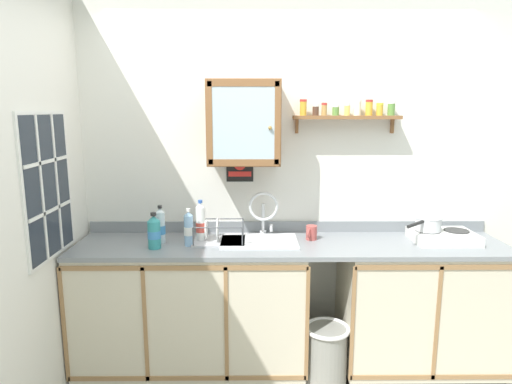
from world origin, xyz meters
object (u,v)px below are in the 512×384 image
saucepan (428,223)px  trash_bin (326,356)px  bottle_detergent_teal_2 (154,232)px  warning_sign (240,168)px  sink (260,243)px  bottle_water_clear_0 (161,226)px  hot_plate_stove (443,237)px  mug (311,233)px  wall_cabinet (244,123)px  bottle_opaque_white_1 (201,223)px  dish_rack (218,238)px  bottle_water_blue_3 (189,229)px

saucepan → trash_bin: (-0.71, -0.24, -0.84)m
bottle_detergent_teal_2 → warning_sign: bearing=35.4°
saucepan → warning_sign: size_ratio=1.49×
sink → bottle_water_clear_0: 0.68m
hot_plate_stove → bottle_detergent_teal_2: (-1.94, -0.13, 0.07)m
trash_bin → bottle_water_clear_0: bearing=169.5°
mug → warning_sign: (-0.50, 0.20, 0.43)m
wall_cabinet → warning_sign: wall_cabinet is taller
bottle_water_clear_0 → hot_plate_stove: bearing=0.4°
bottle_detergent_teal_2 → sink: bearing=12.4°
trash_bin → bottle_opaque_white_1: bearing=163.9°
warning_sign → bottle_water_clear_0: bearing=-153.1°
sink → bottle_opaque_white_1: 0.43m
wall_cabinet → trash_bin: 1.64m
wall_cabinet → sink: bearing=-37.0°
mug → hot_plate_stove: bearing=-3.3°
dish_rack → trash_bin: 1.06m
hot_plate_stove → bottle_detergent_teal_2: 1.94m
sink → mug: (0.36, 0.04, 0.06)m
sink → mug: bearing=5.7°
bottle_detergent_teal_2 → bottle_water_blue_3: bottle_water_blue_3 is taller
bottle_opaque_white_1 → warning_sign: (0.26, 0.23, 0.35)m
trash_bin → warning_sign: bearing=140.7°
hot_plate_stove → bottle_water_blue_3: 1.72m
bottle_water_clear_0 → bottle_water_blue_3: 0.21m
warning_sign → bottle_opaque_white_1: bearing=-138.6°
hot_plate_stove → bottle_water_clear_0: (-1.92, -0.01, 0.08)m
bottle_water_clear_0 → dish_rack: 0.39m
trash_bin → bottle_detergent_teal_2: bearing=175.7°
hot_plate_stove → warning_sign: 1.48m
bottle_water_blue_3 → dish_rack: size_ratio=0.72×
warning_sign → bottle_detergent_teal_2: bearing=-144.6°
warning_sign → dish_rack: bearing=-120.0°
sink → bottle_detergent_teal_2: size_ratio=2.18×
bottle_opaque_white_1 → wall_cabinet: size_ratio=0.52×
bottle_water_blue_3 → dish_rack: bottle_water_blue_3 is taller
sink → bottle_opaque_white_1: bearing=179.0°
hot_plate_stove → bottle_opaque_white_1: (-1.65, 0.02, 0.09)m
sink → saucepan: size_ratio=1.73×
saucepan → bottle_opaque_white_1: 1.55m
mug → wall_cabinet: (-0.46, 0.05, 0.75)m
hot_plate_stove → mug: 0.90m
mug → trash_bin: mug is taller
bottle_detergent_teal_2 → dish_rack: (0.40, 0.14, -0.08)m
sink → bottle_opaque_white_1: size_ratio=1.81×
bottle_water_clear_0 → dish_rack: (0.38, 0.01, -0.09)m
saucepan → bottle_opaque_white_1: bearing=179.9°
bottle_water_clear_0 → mug: (1.02, 0.07, -0.07)m
bottle_water_blue_3 → mug: (0.83, 0.13, -0.06)m
mug → saucepan: bearing=-2.3°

